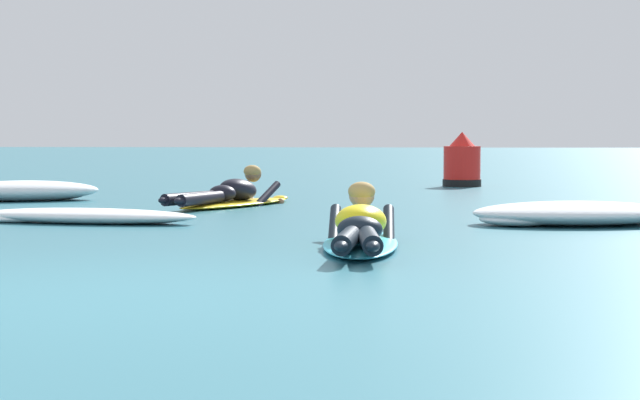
% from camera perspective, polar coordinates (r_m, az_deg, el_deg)
% --- Properties ---
extents(ground_plane, '(120.00, 120.00, 0.00)m').
position_cam_1_polar(ground_plane, '(16.23, -0.61, 0.16)').
color(ground_plane, '#2D6B7A').
extents(surfer_near, '(0.69, 2.65, 0.55)m').
position_cam_1_polar(surfer_near, '(8.87, 2.00, -1.54)').
color(surfer_near, '#2DB2D1').
rests_on(surfer_near, ground).
extents(surfer_far, '(1.35, 2.65, 0.54)m').
position_cam_1_polar(surfer_far, '(14.04, -4.38, 0.21)').
color(surfer_far, yellow).
rests_on(surfer_far, ground).
extents(whitewater_front, '(2.18, 1.48, 0.23)m').
position_cam_1_polar(whitewater_front, '(11.49, 12.47, -0.66)').
color(whitewater_front, white).
rests_on(whitewater_front, ground).
extents(whitewater_mid_left, '(2.16, 1.54, 0.27)m').
position_cam_1_polar(whitewater_mid_left, '(15.70, -14.44, 0.41)').
color(whitewater_mid_left, white).
rests_on(whitewater_mid_left, ground).
extents(whitewater_mid_right, '(2.35, 0.87, 0.15)m').
position_cam_1_polar(whitewater_mid_right, '(11.63, -11.43, -0.78)').
color(whitewater_mid_right, white).
rests_on(whitewater_mid_right, ground).
extents(channel_marker_buoy, '(0.65, 0.65, 0.91)m').
position_cam_1_polar(channel_marker_buoy, '(19.51, 6.99, 1.70)').
color(channel_marker_buoy, red).
rests_on(channel_marker_buoy, ground).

